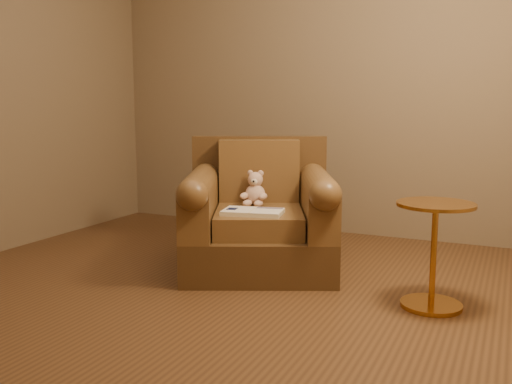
% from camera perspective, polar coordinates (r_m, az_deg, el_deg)
% --- Properties ---
extents(floor, '(4.00, 4.00, 0.00)m').
position_cam_1_polar(floor, '(3.34, -4.28, -10.71)').
color(floor, brown).
rests_on(floor, ground).
extents(armchair, '(1.27, 1.25, 0.88)m').
position_cam_1_polar(armchair, '(3.89, 0.31, -2.68)').
color(armchair, '#4D3319').
rests_on(armchair, floor).
extents(teddy_bear, '(0.18, 0.21, 0.25)m').
position_cam_1_polar(teddy_bear, '(3.94, -0.12, 0.03)').
color(teddy_bear, beige).
rests_on(teddy_bear, armchair).
extents(guidebook, '(0.41, 0.30, 0.03)m').
position_cam_1_polar(guidebook, '(3.62, -0.33, -2.01)').
color(guidebook, beige).
rests_on(guidebook, armchair).
extents(side_table, '(0.42, 0.42, 0.59)m').
position_cam_1_polar(side_table, '(3.28, 17.35, -5.71)').
color(side_table, '#C48436').
rests_on(side_table, floor).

